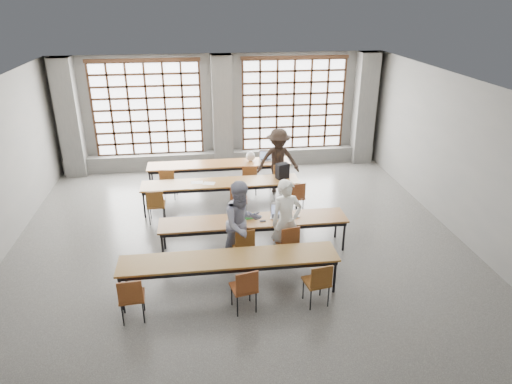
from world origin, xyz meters
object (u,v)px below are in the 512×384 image
chair_back_mid (250,176)px  chair_near_mid (245,286)px  student_back (278,161)px  desk_row_b (221,184)px  chair_front_right (288,240)px  chair_near_left (131,295)px  chair_back_left (168,180)px  plastic_bag (251,156)px  mouse (298,217)px  red_pouch (132,294)px  chair_near_right (318,280)px  student_male (286,222)px  desk_row_a (219,165)px  chair_front_left (244,243)px  green_box (251,216)px  laptop_front (279,213)px  desk_row_c (254,222)px  chair_back_right (279,175)px  chair_mid_right (296,195)px  phone (263,221)px  laptop_back (266,158)px  chair_mid_centre (239,198)px  student_female (242,224)px  backpack (282,171)px  desk_row_d (229,261)px  chair_mid_left (156,203)px

chair_back_mid → chair_near_mid: 5.07m
chair_near_mid → student_back: bearing=73.7°
desk_row_b → student_back: (1.64, 0.90, 0.24)m
chair_front_right → chair_near_left: 3.28m
chair_back_left → plastic_bag: plastic_bag is taller
mouse → red_pouch: (-3.29, -1.97, -0.25)m
chair_back_left → plastic_bag: bearing=16.3°
chair_near_right → chair_front_right: bearing=100.2°
plastic_bag → student_male: bearing=-87.0°
desk_row_b → chair_near_left: size_ratio=4.55×
chair_near_right → student_back: bearing=87.7°
desk_row_a → red_pouch: desk_row_a is taller
chair_back_left → chair_front_left: bearing=-65.3°
student_male → plastic_bag: 4.14m
chair_near_left → plastic_bag: 6.32m
chair_back_left → student_back: 3.04m
student_back → plastic_bag: bearing=145.0°
chair_near_left → mouse: (3.28, 2.05, 0.21)m
plastic_bag → mouse: bearing=-81.1°
chair_back_left → chair_near_mid: same height
chair_back_left → green_box: chair_back_left is taller
chair_back_left → green_box: size_ratio=3.52×
chair_near_right → laptop_front: 2.21m
laptop_front → desk_row_c: bearing=-169.1°
chair_back_mid → desk_row_a: bearing=141.5°
plastic_bag → chair_near_left: bearing=-115.4°
desk_row_b → chair_back_right: 1.83m
chair_mid_right → phone: chair_mid_right is taller
laptop_back → red_pouch: laptop_back is taller
chair_mid_centre → chair_back_left: bearing=141.5°
chair_back_right → student_female: size_ratio=0.48×
plastic_bag → chair_mid_right: bearing=-67.2°
laptop_front → green_box: size_ratio=1.65×
desk_row_b → chair_mid_right: size_ratio=4.55×
chair_near_right → backpack: (0.16, 4.30, 0.39)m
chair_front_left → chair_near_mid: (-0.13, -1.44, 0.00)m
desk_row_a → desk_row_d: size_ratio=1.00×
chair_mid_right → green_box: chair_mid_right is taller
chair_near_left → chair_front_right: bearing=26.1°
desk_row_b → red_pouch: desk_row_b is taller
student_male → chair_back_right: bearing=71.3°
green_box → phone: bearing=-38.0°
chair_near_mid → laptop_back: (1.25, 5.76, 0.25)m
chair_back_mid → laptop_front: bearing=-84.2°
plastic_bag → desk_row_b: bearing=-123.1°
chair_near_mid → chair_near_right: same height
chair_mid_left → chair_front_left: size_ratio=1.00×
chair_back_right → chair_front_right: (-0.47, -3.58, 0.00)m
desk_row_b → chair_back_right: size_ratio=4.55×
chair_front_left → plastic_bag: (0.67, 4.26, 0.34)m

